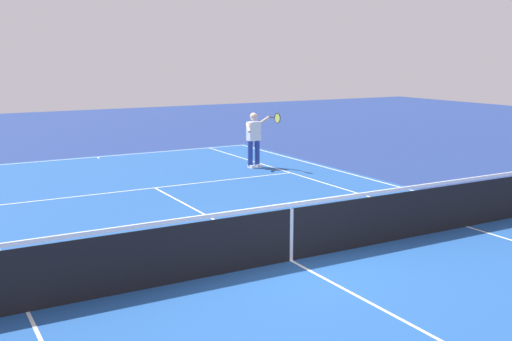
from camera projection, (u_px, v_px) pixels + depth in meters
The scene contains 6 objects.
ground_plane at pixel (291, 261), 9.94m from camera, with size 60.00×60.00×0.00m, color navy.
court_slab at pixel (291, 261), 9.94m from camera, with size 24.20×11.40×0.00m, color #1E4C93.
court_line_markings at pixel (291, 260), 9.94m from camera, with size 23.85×11.05×0.01m.
tennis_net at pixel (291, 232), 9.85m from camera, with size 0.10×11.70×1.08m.
tennis_player_near at pixel (255, 137), 18.07m from camera, with size 1.05×0.78×1.70m.
tennis_ball at pixel (330, 213), 12.83m from camera, with size 0.07×0.07×0.07m, color #CCE01E.
Camera 1 is at (-7.98, 5.17, 3.31)m, focal length 42.50 mm.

